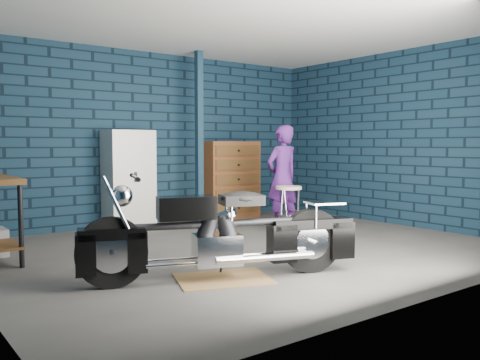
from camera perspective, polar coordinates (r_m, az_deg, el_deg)
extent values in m
plane|color=#504E4B|center=(6.19, 0.82, -7.66)|extent=(6.00, 6.00, 0.00)
cube|color=#102637|center=(8.19, -9.94, 4.63)|extent=(6.00, 0.02, 2.70)
cube|color=#102637|center=(8.25, 17.64, 4.50)|extent=(0.02, 5.00, 2.70)
cube|color=silver|center=(6.23, 0.84, 17.43)|extent=(6.00, 5.00, 0.02)
cube|color=#132B3C|center=(7.98, -4.61, 4.69)|extent=(0.10, 0.10, 2.70)
cube|color=olive|center=(4.82, -1.92, -11.00)|extent=(1.02, 0.89, 0.01)
imported|color=#481B68|center=(7.48, 4.76, 0.29)|extent=(0.57, 0.38, 1.54)
cube|color=silver|center=(7.74, -12.38, 0.06)|extent=(0.68, 0.49, 1.46)
cube|color=brown|center=(8.67, -1.23, 0.04)|extent=(0.98, 0.54, 1.31)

